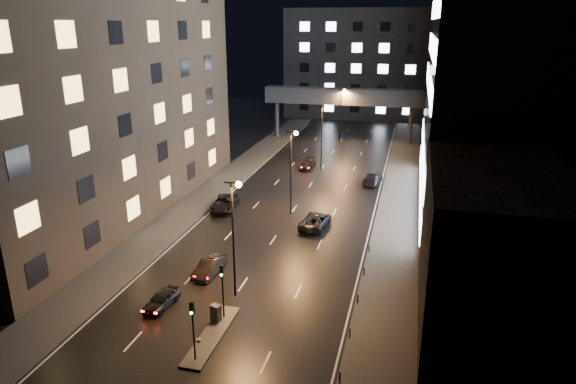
# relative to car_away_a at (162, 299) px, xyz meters

# --- Properties ---
(ground) EXTENTS (160.00, 160.00, 0.00)m
(ground) POSITION_rel_car_away_a_xyz_m (5.18, 35.08, -0.66)
(ground) COLOR black
(ground) RESTS_ON ground
(sidewalk_left) EXTENTS (5.00, 110.00, 0.15)m
(sidewalk_left) POSITION_rel_car_away_a_xyz_m (-7.32, 30.08, -0.59)
(sidewalk_left) COLOR #383533
(sidewalk_left) RESTS_ON ground
(sidewalk_right) EXTENTS (5.00, 110.00, 0.15)m
(sidewalk_right) POSITION_rel_car_away_a_xyz_m (17.68, 30.08, -0.59)
(sidewalk_right) COLOR #383533
(sidewalk_right) RESTS_ON ground
(building_left) EXTENTS (15.00, 48.00, 40.00)m
(building_left) POSITION_rel_car_away_a_xyz_m (-17.32, 19.08, 19.34)
(building_left) COLOR #2D2319
(building_left) RESTS_ON ground
(building_right_low) EXTENTS (10.00, 18.00, 12.00)m
(building_right_low) POSITION_rel_car_away_a_xyz_m (25.18, 4.08, 5.34)
(building_right_low) COLOR black
(building_right_low) RESTS_ON ground
(building_right_glass) EXTENTS (20.00, 36.00, 45.00)m
(building_right_glass) POSITION_rel_car_away_a_xyz_m (30.18, 31.08, 21.84)
(building_right_glass) COLOR black
(building_right_glass) RESTS_ON ground
(building_far) EXTENTS (34.00, 14.00, 25.00)m
(building_far) POSITION_rel_car_away_a_xyz_m (5.18, 93.08, 11.84)
(building_far) COLOR #333335
(building_far) RESTS_ON ground
(skybridge) EXTENTS (30.00, 3.00, 10.00)m
(skybridge) POSITION_rel_car_away_a_xyz_m (5.18, 65.08, 7.67)
(skybridge) COLOR #333335
(skybridge) RESTS_ON ground
(median_island) EXTENTS (1.60, 8.00, 0.15)m
(median_island) POSITION_rel_car_away_a_xyz_m (5.48, -2.92, -0.59)
(median_island) COLOR #383533
(median_island) RESTS_ON ground
(traffic_signal_near) EXTENTS (0.28, 0.34, 4.40)m
(traffic_signal_near) POSITION_rel_car_away_a_xyz_m (5.48, -0.42, 2.43)
(traffic_signal_near) COLOR black
(traffic_signal_near) RESTS_ON median_island
(traffic_signal_far) EXTENTS (0.28, 0.34, 4.40)m
(traffic_signal_far) POSITION_rel_car_away_a_xyz_m (5.48, -5.92, 2.43)
(traffic_signal_far) COLOR black
(traffic_signal_far) RESTS_ON median_island
(bollard_row) EXTENTS (0.12, 25.12, 0.90)m
(bollard_row) POSITION_rel_car_away_a_xyz_m (15.38, 1.58, -0.21)
(bollard_row) COLOR black
(bollard_row) RESTS_ON ground
(streetlight_near) EXTENTS (1.45, 0.50, 10.15)m
(streetlight_near) POSITION_rel_car_away_a_xyz_m (5.34, 3.08, 5.83)
(streetlight_near) COLOR black
(streetlight_near) RESTS_ON ground
(streetlight_mid_a) EXTENTS (1.45, 0.50, 10.15)m
(streetlight_mid_a) POSITION_rel_car_away_a_xyz_m (5.34, 23.08, 5.83)
(streetlight_mid_a) COLOR black
(streetlight_mid_a) RESTS_ON ground
(streetlight_mid_b) EXTENTS (1.45, 0.50, 10.15)m
(streetlight_mid_b) POSITION_rel_car_away_a_xyz_m (5.34, 43.08, 5.83)
(streetlight_mid_b) COLOR black
(streetlight_mid_b) RESTS_ON ground
(streetlight_far) EXTENTS (1.45, 0.50, 10.15)m
(streetlight_far) POSITION_rel_car_away_a_xyz_m (5.34, 63.08, 5.83)
(streetlight_far) COLOR black
(streetlight_far) RESTS_ON ground
(car_away_a) EXTENTS (1.99, 4.05, 1.33)m
(car_away_a) POSITION_rel_car_away_a_xyz_m (0.00, 0.00, 0.00)
(car_away_a) COLOR black
(car_away_a) RESTS_ON ground
(car_away_b) EXTENTS (1.96, 4.65, 1.49)m
(car_away_b) POSITION_rel_car_away_a_xyz_m (1.62, 6.23, 0.08)
(car_away_b) COLOR black
(car_away_b) RESTS_ON ground
(car_away_c) EXTENTS (3.45, 6.20, 1.64)m
(car_away_c) POSITION_rel_car_away_a_xyz_m (-3.07, 22.63, 0.15)
(car_away_c) COLOR black
(car_away_c) RESTS_ON ground
(car_away_d) EXTENTS (2.01, 4.61, 1.32)m
(car_away_d) POSITION_rel_car_away_a_xyz_m (3.02, 43.35, -0.00)
(car_away_d) COLOR black
(car_away_d) RESTS_ON ground
(car_toward_a) EXTENTS (3.19, 5.92, 1.58)m
(car_toward_a) POSITION_rel_car_away_a_xyz_m (8.83, 19.72, 0.12)
(car_toward_a) COLOR black
(car_toward_a) RESTS_ON ground
(car_toward_b) EXTENTS (2.78, 5.58, 1.56)m
(car_toward_b) POSITION_rel_car_away_a_xyz_m (13.67, 37.69, 0.11)
(car_toward_b) COLOR black
(car_toward_b) RESTS_ON ground
(utility_cabinet) EXTENTS (0.90, 0.78, 1.28)m
(utility_cabinet) POSITION_rel_car_away_a_xyz_m (5.08, -1.01, 0.12)
(utility_cabinet) COLOR #444446
(utility_cabinet) RESTS_ON median_island
(cone_a) EXTENTS (0.42, 0.42, 0.56)m
(cone_a) POSITION_rel_car_away_a_xyz_m (4.90, -3.98, -0.38)
(cone_a) COLOR #FF340D
(cone_a) RESTS_ON ground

